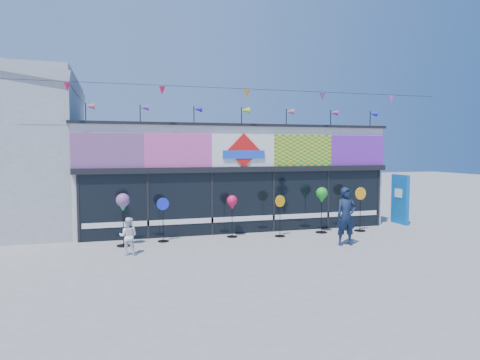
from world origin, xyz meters
name	(u,v)px	position (x,y,z in m)	size (l,w,h in m)	color
ground	(276,254)	(0.00, 0.00, 0.00)	(80.00, 80.00, 0.00)	gray
kite_shop	(226,175)	(0.00, 5.94, 2.05)	(16.00, 5.70, 5.31)	white
blue_sign	(400,199)	(6.95, 3.54, 1.05)	(0.20, 1.04, 2.08)	#0B5BAC
spinner_0	(123,204)	(-4.36, 2.41, 1.38)	(0.44, 0.44, 1.72)	black
spinner_1	(163,218)	(-3.05, 2.74, 0.79)	(0.42, 0.38, 1.50)	black
spinner_2	(232,204)	(-0.59, 2.83, 1.21)	(0.38, 0.38, 1.51)	black
spinner_3	(280,215)	(1.09, 2.44, 0.79)	(0.41, 0.38, 1.50)	black
spinner_4	(322,196)	(2.85, 2.66, 1.38)	(0.44, 0.44, 1.73)	black
spinner_5	(360,208)	(4.43, 2.54, 0.90)	(0.48, 0.43, 1.69)	black
adult_man	(346,216)	(2.66, 0.54, 0.95)	(0.69, 0.46, 1.90)	#111E37
child	(128,236)	(-4.24, 1.20, 0.56)	(0.54, 0.31, 1.12)	white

